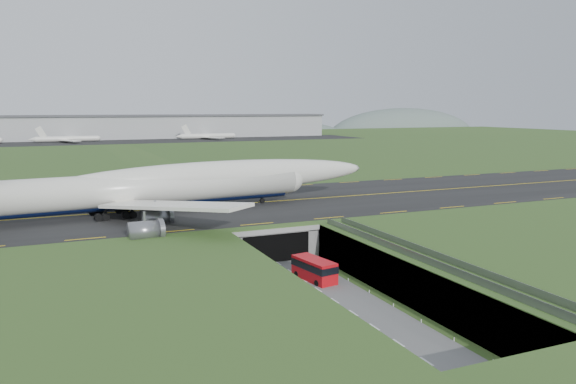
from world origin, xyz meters
name	(u,v)px	position (x,y,z in m)	size (l,w,h in m)	color
ground	(296,276)	(0.00, 0.00, 0.00)	(900.00, 900.00, 0.00)	#2C5020
airfield_deck	(296,257)	(0.00, 0.00, 3.00)	(800.00, 800.00, 6.00)	gray
trench_road	(317,290)	(0.00, -7.50, 0.10)	(12.00, 75.00, 0.20)	slate
taxiway	(231,205)	(0.00, 33.00, 6.09)	(800.00, 44.00, 0.18)	black
tunnel_portal	(258,233)	(0.00, 16.71, 3.33)	(17.00, 22.30, 6.00)	gray
guideway	(431,267)	(11.00, -19.11, 5.32)	(3.00, 53.00, 7.05)	#A8A8A3
jumbo_jet	(171,186)	(-13.09, 29.95, 11.20)	(89.64, 58.30, 19.37)	white
shuttle_tram	(314,269)	(1.56, -3.37, 1.81)	(4.38, 8.53, 3.30)	red
cargo_terminal	(104,127)	(-0.12, 299.41, 13.96)	(320.00, 67.00, 15.60)	#B2B2B2
distant_hills	(166,142)	(64.38, 430.00, -4.00)	(700.00, 91.00, 60.00)	slate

